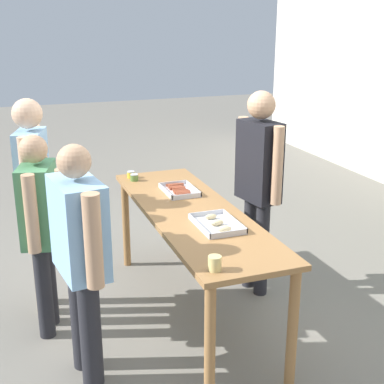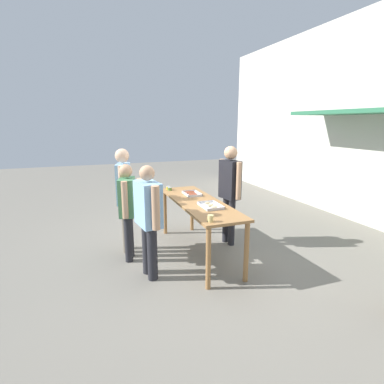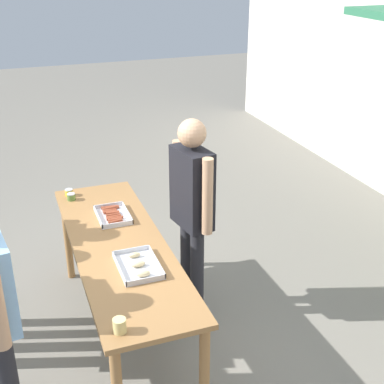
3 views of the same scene
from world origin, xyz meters
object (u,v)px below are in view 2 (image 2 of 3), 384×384
(person_customer_holding_hotdog, at_px, (124,190))
(person_customer_with_cup, at_px, (148,213))
(condiment_jar_ketchup, at_px, (170,189))
(condiment_jar_mustard, at_px, (168,188))
(beer_cup, at_px, (210,218))
(person_customer_waiting_in_line, at_px, (127,204))
(food_tray_buns, at_px, (211,206))
(person_server_behind_table, at_px, (230,186))
(food_tray_sausages, at_px, (192,194))

(person_customer_holding_hotdog, bearing_deg, person_customer_with_cup, -153.52)
(condiment_jar_ketchup, bearing_deg, person_customer_with_cup, -26.69)
(person_customer_with_cup, bearing_deg, condiment_jar_mustard, -33.04)
(condiment_jar_ketchup, bearing_deg, beer_cup, -0.04)
(person_customer_holding_hotdog, bearing_deg, person_customer_waiting_in_line, -164.12)
(food_tray_buns, bearing_deg, person_customer_with_cup, -83.94)
(condiment_jar_mustard, distance_m, person_server_behind_table, 1.24)
(condiment_jar_mustard, bearing_deg, person_customer_with_cup, -24.97)
(person_customer_holding_hotdog, bearing_deg, person_server_behind_table, -84.31)
(person_server_behind_table, distance_m, person_customer_waiting_in_line, 1.83)
(beer_cup, height_order, person_server_behind_table, person_server_behind_table)
(beer_cup, height_order, person_customer_waiting_in_line, person_customer_waiting_in_line)
(person_customer_with_cup, bearing_deg, person_customer_holding_hotdog, 2.80)
(person_customer_with_cup, bearing_deg, food_tray_buns, -92.01)
(person_server_behind_table, bearing_deg, food_tray_buns, -56.49)
(person_server_behind_table, bearing_deg, person_customer_waiting_in_line, -99.13)
(person_server_behind_table, xyz_separation_m, person_customer_waiting_in_line, (0.04, -1.82, -0.16))
(condiment_jar_mustard, height_order, person_customer_holding_hotdog, person_customer_holding_hotdog)
(person_customer_with_cup, relative_size, person_customer_waiting_in_line, 1.04)
(person_server_behind_table, distance_m, person_customer_holding_hotdog, 1.85)
(condiment_jar_mustard, bearing_deg, food_tray_buns, 11.48)
(condiment_jar_mustard, relative_size, person_customer_holding_hotdog, 0.04)
(food_tray_buns, distance_m, condiment_jar_ketchup, 1.35)
(food_tray_buns, bearing_deg, food_tray_sausages, -179.97)
(person_customer_waiting_in_line, bearing_deg, person_server_behind_table, -73.48)
(person_customer_with_cup, bearing_deg, condiment_jar_ketchup, -34.76)
(food_tray_sausages, xyz_separation_m, person_server_behind_table, (0.25, 0.63, 0.15))
(condiment_jar_ketchup, height_order, beer_cup, beer_cup)
(food_tray_buns, xyz_separation_m, person_server_behind_table, (-0.60, 0.63, 0.15))
(condiment_jar_mustard, xyz_separation_m, condiment_jar_ketchup, (0.10, 0.00, 0.00))
(condiment_jar_mustard, bearing_deg, beer_cup, 0.10)
(person_customer_waiting_in_line, bearing_deg, beer_cup, -127.62)
(beer_cup, xyz_separation_m, person_customer_waiting_in_line, (-1.21, -0.91, -0.04))
(person_customer_holding_hotdog, distance_m, person_customer_with_cup, 1.05)
(beer_cup, bearing_deg, condiment_jar_mustard, -179.90)
(food_tray_buns, xyz_separation_m, person_customer_waiting_in_line, (-0.57, -1.19, -0.01))
(person_server_behind_table, bearing_deg, person_customer_with_cup, -76.75)
(food_tray_sausages, xyz_separation_m, condiment_jar_mustard, (-0.57, -0.29, 0.02))
(person_customer_holding_hotdog, bearing_deg, condiment_jar_ketchup, -50.85)
(person_customer_holding_hotdog, bearing_deg, food_tray_buns, -111.95)
(condiment_jar_mustard, distance_m, condiment_jar_ketchup, 0.10)
(person_customer_with_cup, xyz_separation_m, person_customer_waiting_in_line, (-0.67, -0.20, -0.03))
(food_tray_buns, xyz_separation_m, person_customer_holding_hotdog, (-0.92, -1.20, 0.15))
(person_customer_holding_hotdog, xyz_separation_m, person_customer_with_cup, (1.03, 0.20, -0.13))
(beer_cup, relative_size, person_customer_waiting_in_line, 0.06)
(person_server_behind_table, bearing_deg, beer_cup, -46.50)
(food_tray_sausages, distance_m, person_server_behind_table, 0.69)
(condiment_jar_mustard, bearing_deg, condiment_jar_ketchup, 2.72)
(person_server_behind_table, relative_size, person_customer_with_cup, 1.10)
(condiment_jar_ketchup, distance_m, beer_cup, 1.96)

